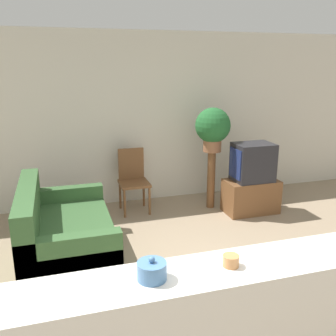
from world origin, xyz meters
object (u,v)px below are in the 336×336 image
television (253,162)px  potted_plant (213,127)px  couch (63,235)px  wooden_chair (133,177)px  decorative_bowl (152,271)px

television → potted_plant: bearing=143.8°
potted_plant → couch: bearing=-155.2°
wooden_chair → potted_plant: (1.19, -0.24, 0.76)m
couch → wooden_chair: wooden_chair is taller
wooden_chair → decorative_bowl: decorative_bowl is taller
wooden_chair → potted_plant: bearing=-11.5°
couch → wooden_chair: size_ratio=1.73×
television → decorative_bowl: (-2.28, -2.85, 0.22)m
television → decorative_bowl: bearing=-128.7°
television → decorative_bowl: decorative_bowl is taller
couch → wooden_chair: 1.71m
couch → potted_plant: 2.70m
television → potted_plant: 0.79m
wooden_chair → decorative_bowl: bearing=-99.6°
couch → television: 2.91m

